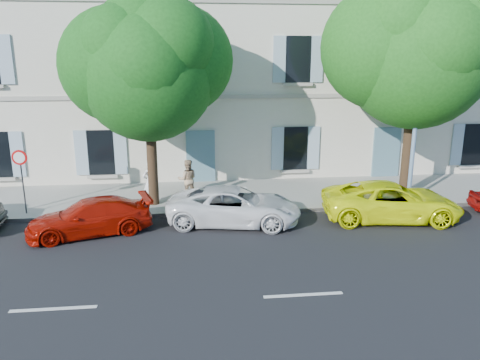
{
  "coord_description": "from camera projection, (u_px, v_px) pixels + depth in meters",
  "views": [
    {
      "loc": [
        -2.73,
        -14.25,
        5.76
      ],
      "look_at": [
        -0.91,
        2.0,
        1.4
      ],
      "focal_mm": 35.0,
      "sensor_mm": 36.0,
      "label": 1
    }
  ],
  "objects": [
    {
      "name": "ground",
      "position": [
        274.0,
        235.0,
        15.46
      ],
      "size": [
        90.0,
        90.0,
        0.0
      ],
      "primitive_type": "plane",
      "color": "black"
    },
    {
      "name": "sidewalk",
      "position": [
        255.0,
        195.0,
        19.72
      ],
      "size": [
        36.0,
        4.5,
        0.15
      ],
      "primitive_type": "cube",
      "color": "#A09E96",
      "rests_on": "ground"
    },
    {
      "name": "kerb",
      "position": [
        263.0,
        211.0,
        17.63
      ],
      "size": [
        36.0,
        0.16,
        0.16
      ],
      "primitive_type": "cube",
      "color": "#9E998E",
      "rests_on": "ground"
    },
    {
      "name": "building",
      "position": [
        240.0,
        51.0,
        23.71
      ],
      "size": [
        28.0,
        7.0,
        12.0
      ],
      "primitive_type": "cube",
      "color": "beige",
      "rests_on": "ground"
    },
    {
      "name": "car_red_coupe",
      "position": [
        90.0,
        217.0,
        15.48
      ],
      "size": [
        4.32,
        2.68,
        1.17
      ],
      "primitive_type": "imported",
      "rotation": [
        0.0,
        0.0,
        4.99
      ],
      "color": "#9E1004",
      "rests_on": "ground"
    },
    {
      "name": "car_white_coupe",
      "position": [
        234.0,
        206.0,
        16.43
      ],
      "size": [
        4.97,
        2.94,
        1.29
      ],
      "primitive_type": "imported",
      "rotation": [
        0.0,
        0.0,
        1.39
      ],
      "color": "white",
      "rests_on": "ground"
    },
    {
      "name": "car_yellow_supercar",
      "position": [
        391.0,
        201.0,
        16.84
      ],
      "size": [
        5.15,
        2.85,
        1.36
      ],
      "primitive_type": "imported",
      "rotation": [
        0.0,
        0.0,
        1.45
      ],
      "color": "#F5FF0A",
      "rests_on": "ground"
    },
    {
      "name": "tree_left",
      "position": [
        148.0,
        73.0,
        17.0
      ],
      "size": [
        5.0,
        5.0,
        7.75
      ],
      "color": "#3A2819",
      "rests_on": "sidewalk"
    },
    {
      "name": "tree_right",
      "position": [
        417.0,
        56.0,
        18.02
      ],
      "size": [
        5.66,
        5.66,
        8.71
      ],
      "color": "#3A2819",
      "rests_on": "sidewalk"
    },
    {
      "name": "road_sign",
      "position": [
        21.0,
        168.0,
        16.73
      ],
      "size": [
        0.55,
        0.09,
        2.38
      ],
      "color": "#383A3D",
      "rests_on": "sidewalk"
    },
    {
      "name": "street_lamp",
      "position": [
        422.0,
        81.0,
        17.3
      ],
      "size": [
        0.28,
        1.76,
        8.28
      ],
      "color": "#7293BF",
      "rests_on": "sidewalk"
    },
    {
      "name": "pedestrian_a",
      "position": [
        151.0,
        182.0,
        18.27
      ],
      "size": [
        0.72,
        0.61,
        1.67
      ],
      "primitive_type": "imported",
      "rotation": [
        0.0,
        0.0,
        3.57
      ],
      "color": "white",
      "rests_on": "sidewalk"
    },
    {
      "name": "pedestrian_b",
      "position": [
        188.0,
        179.0,
        18.73
      ],
      "size": [
        0.82,
        0.65,
        1.62
      ],
      "primitive_type": "imported",
      "rotation": [
        0.0,
        0.0,
        3.19
      ],
      "color": "tan",
      "rests_on": "sidewalk"
    }
  ]
}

